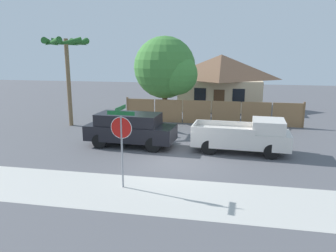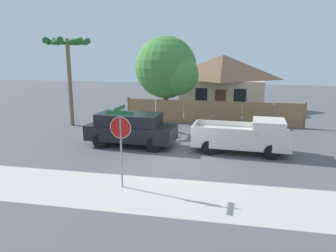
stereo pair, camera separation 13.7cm
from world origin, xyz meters
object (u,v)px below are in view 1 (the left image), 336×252
(oak_tree, at_px, (167,69))
(orange_pickup, at_px, (245,136))
(house, at_px, (221,81))
(red_suv, at_px, (130,128))
(palm_tree, at_px, (66,50))
(stop_sign, at_px, (121,133))

(oak_tree, bearing_deg, orange_pickup, -54.72)
(orange_pickup, bearing_deg, house, 100.27)
(house, distance_m, oak_tree, 7.13)
(oak_tree, xyz_separation_m, red_suv, (-0.52, -7.91, -2.83))
(red_suv, height_order, orange_pickup, red_suv)
(oak_tree, xyz_separation_m, orange_pickup, (5.61, -7.92, -2.95))
(oak_tree, bearing_deg, palm_tree, -149.19)
(palm_tree, xyz_separation_m, red_suv, (5.70, -4.20, -4.21))
(house, relative_size, red_suv, 1.56)
(orange_pickup, distance_m, stop_sign, 7.35)
(house, relative_size, oak_tree, 1.22)
(oak_tree, height_order, orange_pickup, oak_tree)
(palm_tree, distance_m, red_suv, 8.24)
(house, bearing_deg, palm_tree, -136.37)
(palm_tree, bearing_deg, red_suv, -36.39)
(oak_tree, relative_size, orange_pickup, 1.26)
(house, xyz_separation_m, red_suv, (-4.35, -13.78, -1.53))
(red_suv, height_order, stop_sign, stop_sign)
(oak_tree, distance_m, orange_pickup, 10.15)
(red_suv, xyz_separation_m, stop_sign, (1.42, -5.51, 1.16))
(palm_tree, height_order, red_suv, palm_tree)
(red_suv, bearing_deg, house, 75.43)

